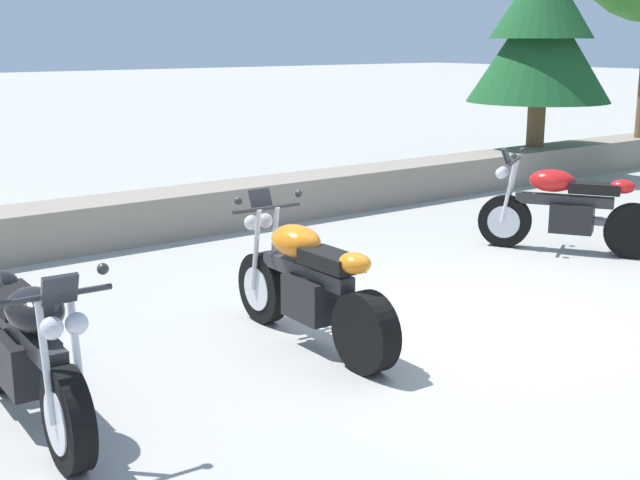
# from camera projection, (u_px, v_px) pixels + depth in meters

# --- Properties ---
(ground_plane) EXTENTS (120.00, 120.00, 0.00)m
(ground_plane) POSITION_uv_depth(u_px,v_px,m) (474.00, 325.00, 7.46)
(ground_plane) COLOR #A3A099
(stone_wall) EXTENTS (36.00, 0.80, 0.55)m
(stone_wall) POSITION_uv_depth(u_px,v_px,m) (197.00, 209.00, 11.09)
(stone_wall) COLOR gray
(stone_wall) RESTS_ON ground
(motorcycle_black_near_left) EXTENTS (0.67, 2.07, 1.18)m
(motorcycle_black_near_left) POSITION_uv_depth(u_px,v_px,m) (30.00, 354.00, 5.42)
(motorcycle_black_near_left) COLOR black
(motorcycle_black_near_left) RESTS_ON ground
(motorcycle_orange_centre) EXTENTS (0.67, 2.06, 1.18)m
(motorcycle_orange_centre) POSITION_uv_depth(u_px,v_px,m) (309.00, 286.00, 6.90)
(motorcycle_orange_centre) COLOR black
(motorcycle_orange_centre) RESTS_ON ground
(motorcycle_red_far_right) EXTENTS (1.20, 1.87, 1.18)m
(motorcycle_red_far_right) POSITION_uv_depth(u_px,v_px,m) (566.00, 211.00, 9.94)
(motorcycle_red_far_right) COLOR black
(motorcycle_red_far_right) RESTS_ON ground
(pine_tree_mid_left) EXTENTS (2.51, 2.51, 3.31)m
(pine_tree_mid_left) POSITION_uv_depth(u_px,v_px,m) (541.00, 32.00, 14.88)
(pine_tree_mid_left) COLOR brown
(pine_tree_mid_left) RESTS_ON stone_wall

